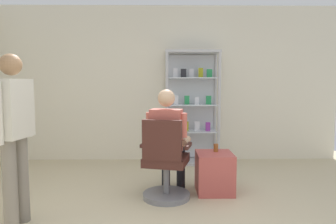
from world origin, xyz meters
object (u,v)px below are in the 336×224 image
object	(u,v)px
storage_crate	(214,172)
seated_shopkeeper	(168,137)
office_chair	(165,167)
standing_customer	(14,129)
display_cabinet_main	(192,106)
tea_glass	(216,148)

from	to	relation	value
storage_crate	seated_shopkeeper	bearing A→B (deg)	-170.92
office_chair	standing_customer	xyz separation A→B (m)	(-1.42, -0.63, 0.54)
display_cabinet_main	standing_customer	distance (m)	3.03
seated_shopkeeper	standing_customer	world-z (taller)	standing_customer
standing_customer	storage_crate	bearing A→B (deg)	23.49
storage_crate	standing_customer	world-z (taller)	standing_customer
display_cabinet_main	office_chair	xyz separation A→B (m)	(-0.46, -1.74, -0.57)
storage_crate	standing_customer	size ratio (longest dim) A/B	0.31
display_cabinet_main	seated_shopkeeper	distance (m)	1.66
office_chair	seated_shopkeeper	bearing A→B (deg)	76.31
seated_shopkeeper	tea_glass	distance (m)	0.65
storage_crate	standing_customer	bearing A→B (deg)	-156.51
storage_crate	tea_glass	xyz separation A→B (m)	(0.03, 0.07, 0.30)
seated_shopkeeper	standing_customer	bearing A→B (deg)	-151.50
storage_crate	tea_glass	world-z (taller)	tea_glass
office_chair	standing_customer	bearing A→B (deg)	-155.96
seated_shopkeeper	standing_customer	distance (m)	1.68
display_cabinet_main	tea_glass	world-z (taller)	display_cabinet_main
office_chair	storage_crate	bearing A→B (deg)	22.19
seated_shopkeeper	tea_glass	bearing A→B (deg)	15.11
seated_shopkeeper	standing_customer	size ratio (longest dim) A/B	0.79
display_cabinet_main	tea_glass	bearing A→B (deg)	-82.70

